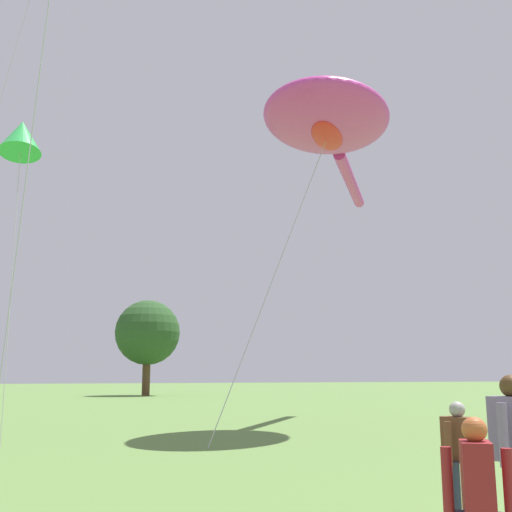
% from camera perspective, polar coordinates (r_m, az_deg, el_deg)
% --- Properties ---
extents(big_show_kite, '(11.72, 11.10, 10.68)m').
position_cam_1_polar(big_show_kite, '(21.64, 6.60, 11.90)').
color(big_show_kite, '#CC3899').
rests_on(big_show_kite, ground).
extents(person_tall_center, '(0.40, 0.40, 1.35)m').
position_cam_1_polar(person_tall_center, '(4.98, 19.65, -20.22)').
color(person_tall_center, '#282D42').
rests_on(person_tall_center, ground).
extents(person_short_left, '(0.48, 0.38, 1.36)m').
position_cam_1_polar(person_short_left, '(7.77, 18.07, -16.71)').
color(person_short_left, '#282D42').
rests_on(person_short_left, ground).
extents(small_kite_bird_shape, '(3.27, 0.94, 16.85)m').
position_cam_1_polar(small_kite_bird_shape, '(27.05, -20.63, 18.84)').
color(small_kite_bird_shape, green).
rests_on(small_kite_bird_shape, ground).
extents(small_kite_stunt_black, '(1.31, 2.51, 8.74)m').
position_cam_1_polar(small_kite_stunt_black, '(18.64, -20.61, 10.11)').
color(small_kite_stunt_black, green).
rests_on(small_kite_stunt_black, ground).
extents(tree_oak_right, '(5.67, 5.67, 8.29)m').
position_cam_1_polar(tree_oak_right, '(56.32, -9.85, -6.91)').
color(tree_oak_right, '#513823').
rests_on(tree_oak_right, ground).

